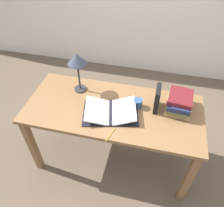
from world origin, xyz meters
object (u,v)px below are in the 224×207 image
Objects in this scene: open_book at (111,111)px; reading_lamp at (77,62)px; pencil at (111,135)px; book_stack_tall at (179,102)px; book_standing_upright at (157,99)px; coffee_mug at (138,103)px.

reading_lamp is at bearing 132.51° from open_book.
reading_lamp reaches higher than pencil.
reading_lamp is at bearing 176.56° from book_stack_tall.
reading_lamp is 0.71m from pencil.
open_book is at bearing 103.71° from pencil.
reading_lamp reaches higher than book_standing_upright.
coffee_mug is (-0.16, -0.02, -0.07)m from book_standing_upright.
book_stack_tall is (0.57, 0.19, 0.06)m from open_book.
book_stack_tall reaches higher than coffee_mug.
reading_lamp is at bearing 131.32° from pencil.
book_stack_tall is 0.67m from pencil.
pencil is (-0.16, -0.37, -0.04)m from coffee_mug.
book_standing_upright is (0.38, 0.16, 0.09)m from open_book.
pencil is at bearing -48.68° from reading_lamp.
book_standing_upright is 2.31× the size of coffee_mug.
pencil is at bearing -129.05° from book_standing_upright.
open_book is at bearing -156.78° from book_standing_upright.
open_book is 1.75× the size of book_stack_tall.
reading_lamp is (-0.94, 0.06, 0.24)m from book_stack_tall.
book_standing_upright is 0.18m from coffee_mug.
coffee_mug is at bearing -172.55° from book_standing_upright.
pencil is at bearing -140.49° from book_stack_tall.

